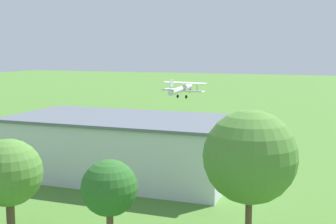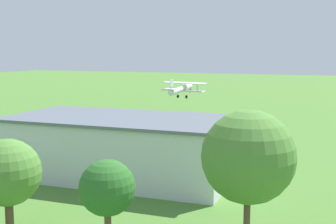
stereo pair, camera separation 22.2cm
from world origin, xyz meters
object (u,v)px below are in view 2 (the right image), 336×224
(tree_behind_hangar_right, at_px, (7,173))
(tree_at_field_edge, at_px, (107,189))
(person_walking_on_apron, at_px, (194,147))
(person_at_fence_line, at_px, (99,139))
(biplane, at_px, (181,89))
(person_by_parked_cars, at_px, (145,144))
(car_black, at_px, (2,137))
(person_near_hangar_door, at_px, (136,142))
(car_green, at_px, (70,143))
(person_beside_truck, at_px, (143,143))
(hangar, at_px, (122,146))
(car_white, at_px, (44,139))
(tree_by_windsock, at_px, (248,157))

(tree_behind_hangar_right, relative_size, tree_at_field_edge, 0.96)
(person_walking_on_apron, xyz_separation_m, person_at_fence_line, (15.99, -0.25, 0.00))
(biplane, relative_size, person_by_parked_cars, 5.43)
(person_walking_on_apron, bearing_deg, car_black, 6.77)
(tree_at_field_edge, bearing_deg, tree_behind_hangar_right, -20.53)
(biplane, xyz_separation_m, person_near_hangar_door, (1.23, 18.07, -6.84))
(car_green, bearing_deg, tree_at_field_edge, 126.44)
(tree_at_field_edge, bearing_deg, person_beside_truck, -69.14)
(hangar, distance_m, car_white, 23.61)
(person_beside_truck, bearing_deg, tree_at_field_edge, 110.86)
(tree_at_field_edge, bearing_deg, person_by_parked_cars, -69.62)
(car_white, xyz_separation_m, person_beside_truck, (-16.16, -2.91, 0.03))
(biplane, distance_m, person_by_parked_cars, 20.30)
(hangar, height_order, car_black, hangar)
(person_beside_truck, distance_m, person_by_parked_cars, 1.01)
(car_black, distance_m, person_by_parked_cars, 24.41)
(hangar, distance_m, tree_behind_hangar_right, 18.42)
(car_black, xyz_separation_m, person_at_fence_line, (-15.82, -4.02, -0.04))
(tree_at_field_edge, bearing_deg, biplane, -75.47)
(person_near_hangar_door, xyz_separation_m, tree_by_windsock, (-23.41, 30.96, 6.48))
(person_beside_truck, relative_size, person_at_fence_line, 1.03)
(hangar, bearing_deg, car_green, -36.87)
(person_walking_on_apron, distance_m, person_beside_truck, 8.27)
(person_at_fence_line, bearing_deg, person_by_parked_cars, 174.91)
(hangar, xyz_separation_m, car_green, (14.25, -10.69, -2.79))
(hangar, distance_m, person_beside_truck, 15.72)
(car_green, distance_m, tree_at_field_edge, 41.85)
(person_walking_on_apron, relative_size, person_by_parked_cars, 0.97)
(car_white, relative_size, tree_behind_hangar_right, 0.53)
(biplane, xyz_separation_m, person_beside_truck, (-0.16, 18.33, -6.83))
(car_green, height_order, person_near_hangar_door, person_near_hangar_door)
(hangar, relative_size, person_walking_on_apron, 15.89)
(person_by_parked_cars, relative_size, tree_behind_hangar_right, 0.22)
(tree_by_windsock, bearing_deg, tree_at_field_edge, 42.29)
(hangar, height_order, person_by_parked_cars, hangar)
(biplane, xyz_separation_m, car_black, (23.38, 22.38, -6.82))
(person_by_parked_cars, bearing_deg, person_walking_on_apron, -176.27)
(person_near_hangar_door, bearing_deg, person_beside_truck, 169.48)
(car_white, xyz_separation_m, person_near_hangar_door, (-14.77, -3.17, 0.02))
(person_by_parked_cars, xyz_separation_m, tree_behind_hangar_right, (-2.03, 32.52, 4.08))
(car_black, height_order, person_at_fence_line, car_black)
(tree_behind_hangar_right, bearing_deg, car_black, -48.12)
(car_green, height_order, car_white, car_white)
(person_beside_truck, bearing_deg, person_near_hangar_door, -10.52)
(person_walking_on_apron, bearing_deg, person_near_hangar_door, -3.17)
(hangar, xyz_separation_m, tree_behind_hangar_right, (1.27, 18.32, 1.36))
(car_green, height_order, tree_behind_hangar_right, tree_behind_hangar_right)
(car_white, distance_m, tree_by_windsock, 47.66)
(car_green, bearing_deg, car_white, -13.17)
(biplane, height_order, car_black, biplane)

